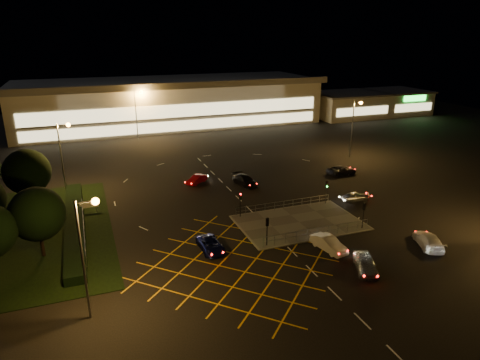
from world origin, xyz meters
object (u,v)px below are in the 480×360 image
object	(u,v)px
signal_ne	(327,187)
car_near_silver	(366,264)
car_right_silver	(355,197)
car_circ_red	(197,179)
car_east_grey	(342,170)
signal_se	(364,210)
car_far_dkgrey	(245,180)
car_queue_white	(329,244)
car_approach_white	(428,240)
signal_sw	(267,226)
signal_nw	(240,199)
car_left_blue	(211,245)

from	to	relation	value
signal_ne	car_near_silver	bearing A→B (deg)	-108.36
car_right_silver	car_circ_red	size ratio (longest dim) A/B	1.01
car_right_silver	car_east_grey	size ratio (longest dim) A/B	0.78
signal_se	car_far_dkgrey	bearing A→B (deg)	-68.98
car_near_silver	signal_ne	bearing A→B (deg)	95.01
signal_se	signal_ne	distance (m)	7.99
car_near_silver	car_queue_white	size ratio (longest dim) A/B	1.00
signal_ne	car_near_silver	distance (m)	16.68
car_queue_white	car_approach_white	xyz separation A→B (m)	(10.27, -3.02, -0.00)
signal_ne	car_queue_white	size ratio (longest dim) A/B	0.72
car_circ_red	signal_sw	bearing A→B (deg)	-34.14
signal_sw	car_right_silver	size ratio (longest dim) A/B	0.83
car_right_silver	car_queue_white	bearing A→B (deg)	136.57
signal_se	car_right_silver	distance (m)	8.87
signal_se	car_circ_red	size ratio (longest dim) A/B	0.84
car_queue_white	car_approach_white	size ratio (longest dim) A/B	0.88
signal_nw	car_near_silver	world-z (taller)	signal_nw
car_near_silver	car_far_dkgrey	bearing A→B (deg)	117.62
car_queue_white	car_circ_red	distance (m)	26.04
signal_se	car_east_grey	world-z (taller)	signal_se
car_near_silver	car_circ_red	xyz separation A→B (m)	(-8.47, 29.74, -0.13)
car_approach_white	car_circ_red	bearing A→B (deg)	-35.39
signal_sw	car_right_silver	xyz separation A→B (m)	(16.32, 7.55, -1.72)
car_near_silver	car_right_silver	size ratio (longest dim) A/B	1.16
car_left_blue	car_right_silver	xyz separation A→B (m)	(22.15, 6.32, 0.02)
signal_se	signal_nw	distance (m)	14.41
car_far_dkgrey	car_approach_white	bearing A→B (deg)	-78.47
signal_sw	car_east_grey	world-z (taller)	signal_sw
signal_se	car_queue_white	xyz separation A→B (m)	(-6.32, -3.01, -1.64)
car_approach_white	signal_ne	bearing A→B (deg)	-51.88
car_circ_red	car_near_silver	bearing A→B (deg)	-22.67
signal_se	car_near_silver	bearing A→B (deg)	56.05
car_left_blue	car_east_grey	world-z (taller)	car_east_grey
signal_se	car_approach_white	world-z (taller)	signal_se
car_queue_white	car_approach_white	world-z (taller)	car_queue_white
car_queue_white	signal_se	bearing A→B (deg)	14.70
signal_ne	car_queue_white	xyz separation A→B (m)	(-6.32, -10.99, -1.64)
car_approach_white	signal_se	bearing A→B (deg)	-34.37
signal_sw	car_left_blue	xyz separation A→B (m)	(-5.83, 1.22, -1.74)
car_left_blue	car_right_silver	size ratio (longest dim) A/B	1.19
car_circ_red	car_east_grey	distance (m)	23.12
car_queue_white	car_right_silver	size ratio (longest dim) A/B	1.16
car_left_blue	car_circ_red	distance (m)	21.15
signal_nw	car_queue_white	distance (m)	12.48
car_queue_white	car_circ_red	xyz separation A→B (m)	(-7.38, 24.98, -0.11)
signal_ne	car_queue_white	world-z (taller)	signal_ne
car_circ_red	car_approach_white	world-z (taller)	car_approach_white
signal_se	car_right_silver	world-z (taller)	signal_se
car_queue_white	signal_ne	bearing A→B (deg)	49.36
car_far_dkgrey	car_east_grey	bearing A→B (deg)	-14.85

